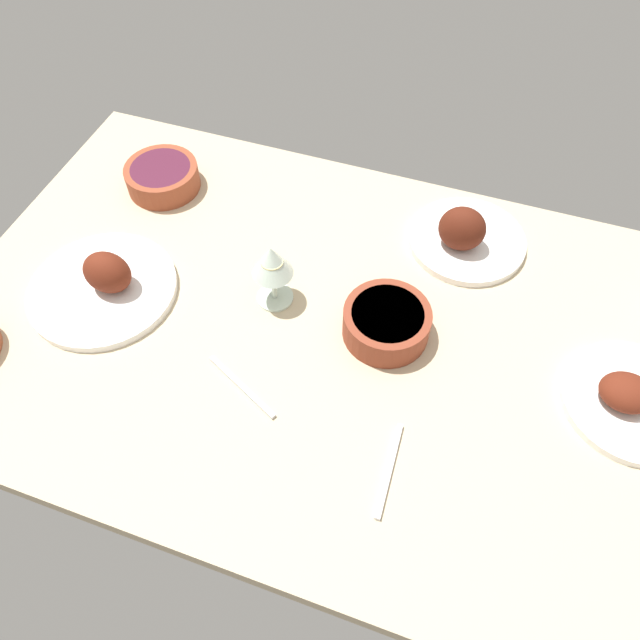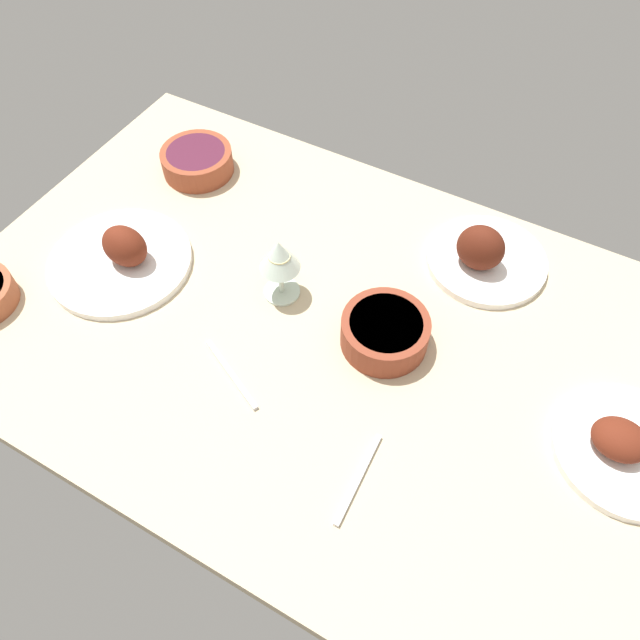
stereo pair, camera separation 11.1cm
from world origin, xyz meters
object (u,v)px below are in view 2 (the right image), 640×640
at_px(plate_far_side, 625,447).
at_px(spoon_loose, 358,479).
at_px(wine_glass, 279,258).
at_px(fork_loose, 231,374).
at_px(plate_near_viewer, 122,257).
at_px(bowl_onions, 197,160).
at_px(bowl_sauce, 385,331).
at_px(plate_center_main, 484,255).

bearing_deg(plate_far_side, spoon_loose, 35.32).
height_order(wine_glass, spoon_loose, wine_glass).
bearing_deg(wine_glass, fork_loose, 95.16).
bearing_deg(wine_glass, plate_near_viewer, 16.40).
xyz_separation_m(bowl_onions, wine_glass, (-0.35, 0.21, 0.07)).
xyz_separation_m(plate_far_side, plate_near_viewer, (0.96, 0.08, 0.00)).
bearing_deg(bowl_onions, fork_loose, 131.48).
bearing_deg(plate_near_viewer, bowl_onions, -83.54).
height_order(plate_far_side, spoon_loose, plate_far_side).
xyz_separation_m(plate_far_side, bowl_sauce, (0.43, -0.01, 0.02)).
bearing_deg(plate_near_viewer, fork_loose, 161.64).
height_order(plate_center_main, bowl_sauce, plate_center_main).
height_order(plate_far_side, bowl_onions, plate_far_side).
relative_size(plate_center_main, bowl_onions, 1.50).
distance_m(bowl_sauce, fork_loose, 0.28).
relative_size(wine_glass, fork_loose, 0.85).
bearing_deg(bowl_sauce, fork_loose, 43.64).
distance_m(plate_near_viewer, bowl_sauce, 0.54).
distance_m(plate_far_side, bowl_onions, 1.02).
xyz_separation_m(bowl_onions, fork_loose, (-0.37, 0.41, -0.03)).
relative_size(wine_glass, spoon_loose, 0.86).
distance_m(plate_far_side, fork_loose, 0.66).
distance_m(plate_far_side, plate_near_viewer, 0.96).
bearing_deg(wine_glass, plate_center_main, -141.10).
bearing_deg(fork_loose, plate_far_side, 42.46).
bearing_deg(plate_far_side, wine_glass, -1.45).
xyz_separation_m(plate_far_side, fork_loose, (0.63, 0.19, -0.01)).
distance_m(plate_center_main, bowl_sauce, 0.28).
relative_size(bowl_sauce, wine_glass, 1.13).
bearing_deg(wine_glass, bowl_onions, -31.34).
relative_size(bowl_sauce, spoon_loose, 0.97).
height_order(wine_glass, fork_loose, wine_glass).
bearing_deg(plate_far_side, bowl_onions, -12.89).
xyz_separation_m(bowl_onions, spoon_loose, (-0.65, 0.48, -0.03)).
bearing_deg(fork_loose, spoon_loose, 13.58).
relative_size(plate_far_side, wine_glass, 1.69).
relative_size(bowl_sauce, fork_loose, 0.96).
bearing_deg(plate_far_side, bowl_sauce, -1.01).
relative_size(plate_center_main, plate_near_viewer, 0.84).
bearing_deg(bowl_onions, plate_near_viewer, 96.46).
bearing_deg(spoon_loose, bowl_onions, 51.40).
relative_size(bowl_onions, wine_glass, 1.13).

